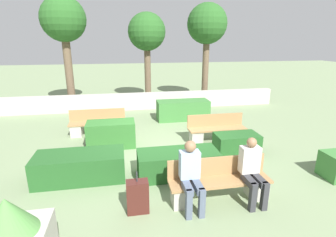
{
  "coord_description": "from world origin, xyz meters",
  "views": [
    {
      "loc": [
        -1.09,
        -6.76,
        3.13
      ],
      "look_at": [
        0.23,
        0.5,
        0.9
      ],
      "focal_mm": 28.0,
      "sensor_mm": 36.0,
      "label": 1
    }
  ],
  "objects_px": {
    "person_seated_woman": "(252,168)",
    "suitcase": "(138,197)",
    "tree_leftmost": "(64,22)",
    "tree_center_left": "(147,34)",
    "bench_right_side": "(98,125)",
    "tree_center_right": "(207,26)",
    "bench_left_side": "(217,131)",
    "bench_front": "(219,184)",
    "person_seated_man": "(191,173)"
  },
  "relations": [
    {
      "from": "person_seated_woman",
      "to": "tree_center_right",
      "type": "relative_size",
      "value": 0.27
    },
    {
      "from": "person_seated_woman",
      "to": "bench_left_side",
      "type": "bearing_deg",
      "value": 81.3
    },
    {
      "from": "bench_front",
      "to": "bench_right_side",
      "type": "relative_size",
      "value": 1.1
    },
    {
      "from": "bench_left_side",
      "to": "person_seated_man",
      "type": "relative_size",
      "value": 1.38
    },
    {
      "from": "tree_leftmost",
      "to": "tree_center_right",
      "type": "relative_size",
      "value": 1.03
    },
    {
      "from": "bench_right_side",
      "to": "person_seated_woman",
      "type": "height_order",
      "value": "person_seated_woman"
    },
    {
      "from": "tree_center_left",
      "to": "tree_center_right",
      "type": "height_order",
      "value": "tree_center_right"
    },
    {
      "from": "bench_front",
      "to": "tree_center_left",
      "type": "relative_size",
      "value": 0.46
    },
    {
      "from": "person_seated_woman",
      "to": "tree_center_right",
      "type": "bearing_deg",
      "value": 77.85
    },
    {
      "from": "tree_leftmost",
      "to": "tree_center_right",
      "type": "xyz_separation_m",
      "value": [
        6.72,
        0.17,
        -0.1
      ]
    },
    {
      "from": "tree_center_left",
      "to": "tree_center_right",
      "type": "bearing_deg",
      "value": -7.19
    },
    {
      "from": "bench_left_side",
      "to": "suitcase",
      "type": "bearing_deg",
      "value": -125.71
    },
    {
      "from": "person_seated_man",
      "to": "tree_center_right",
      "type": "height_order",
      "value": "tree_center_right"
    },
    {
      "from": "tree_leftmost",
      "to": "tree_center_left",
      "type": "height_order",
      "value": "tree_leftmost"
    },
    {
      "from": "person_seated_man",
      "to": "tree_center_left",
      "type": "relative_size",
      "value": 0.3
    },
    {
      "from": "tree_center_right",
      "to": "bench_front",
      "type": "bearing_deg",
      "value": -106.02
    },
    {
      "from": "bench_front",
      "to": "tree_leftmost",
      "type": "xyz_separation_m",
      "value": [
        -4.2,
        8.6,
        3.55
      ]
    },
    {
      "from": "bench_front",
      "to": "suitcase",
      "type": "height_order",
      "value": "bench_front"
    },
    {
      "from": "person_seated_woman",
      "to": "tree_leftmost",
      "type": "xyz_separation_m",
      "value": [
        -4.8,
        8.75,
        3.17
      ]
    },
    {
      "from": "bench_left_side",
      "to": "tree_center_left",
      "type": "bearing_deg",
      "value": 109.17
    },
    {
      "from": "bench_right_side",
      "to": "tree_center_right",
      "type": "xyz_separation_m",
      "value": [
        5.21,
        4.4,
        3.46
      ]
    },
    {
      "from": "bench_right_side",
      "to": "person_seated_woman",
      "type": "relative_size",
      "value": 1.42
    },
    {
      "from": "suitcase",
      "to": "tree_leftmost",
      "type": "relative_size",
      "value": 0.17
    },
    {
      "from": "suitcase",
      "to": "tree_center_right",
      "type": "relative_size",
      "value": 0.17
    },
    {
      "from": "person_seated_man",
      "to": "tree_center_left",
      "type": "height_order",
      "value": "tree_center_left"
    },
    {
      "from": "suitcase",
      "to": "tree_center_right",
      "type": "distance_m",
      "value": 10.41
    },
    {
      "from": "bench_right_side",
      "to": "tree_center_left",
      "type": "xyz_separation_m",
      "value": [
        2.25,
        4.78,
        3.09
      ]
    },
    {
      "from": "bench_right_side",
      "to": "tree_center_right",
      "type": "relative_size",
      "value": 0.38
    },
    {
      "from": "tree_leftmost",
      "to": "person_seated_man",
      "type": "bearing_deg",
      "value": -67.8
    },
    {
      "from": "person_seated_man",
      "to": "tree_center_left",
      "type": "distance_m",
      "value": 9.67
    },
    {
      "from": "tree_center_left",
      "to": "bench_left_side",
      "type": "bearing_deg",
      "value": -75.82
    },
    {
      "from": "person_seated_woman",
      "to": "person_seated_man",
      "type": "bearing_deg",
      "value": 179.82
    },
    {
      "from": "bench_right_side",
      "to": "suitcase",
      "type": "bearing_deg",
      "value": -67.97
    },
    {
      "from": "person_seated_woman",
      "to": "suitcase",
      "type": "bearing_deg",
      "value": 179.35
    },
    {
      "from": "bench_left_side",
      "to": "bench_right_side",
      "type": "distance_m",
      "value": 4.0
    },
    {
      "from": "bench_right_side",
      "to": "suitcase",
      "type": "distance_m",
      "value": 4.61
    },
    {
      "from": "bench_right_side",
      "to": "person_seated_woman",
      "type": "distance_m",
      "value": 5.6
    },
    {
      "from": "person_seated_woman",
      "to": "tree_center_right",
      "type": "distance_m",
      "value": 9.62
    },
    {
      "from": "suitcase",
      "to": "tree_leftmost",
      "type": "height_order",
      "value": "tree_leftmost"
    },
    {
      "from": "bench_left_side",
      "to": "suitcase",
      "type": "relative_size",
      "value": 2.19
    },
    {
      "from": "bench_left_side",
      "to": "tree_leftmost",
      "type": "xyz_separation_m",
      "value": [
        -5.29,
        5.54,
        3.56
      ]
    },
    {
      "from": "tree_center_left",
      "to": "tree_center_right",
      "type": "xyz_separation_m",
      "value": [
        2.97,
        -0.37,
        0.38
      ]
    },
    {
      "from": "bench_front",
      "to": "bench_right_side",
      "type": "bearing_deg",
      "value": 121.64
    },
    {
      "from": "bench_front",
      "to": "tree_leftmost",
      "type": "height_order",
      "value": "tree_leftmost"
    },
    {
      "from": "tree_leftmost",
      "to": "tree_center_right",
      "type": "bearing_deg",
      "value": 1.44
    },
    {
      "from": "suitcase",
      "to": "tree_center_left",
      "type": "relative_size",
      "value": 0.19
    },
    {
      "from": "person_seated_man",
      "to": "tree_leftmost",
      "type": "height_order",
      "value": "tree_leftmost"
    },
    {
      "from": "tree_leftmost",
      "to": "tree_center_left",
      "type": "xyz_separation_m",
      "value": [
        3.76,
        0.54,
        -0.47
      ]
    },
    {
      "from": "bench_right_side",
      "to": "tree_leftmost",
      "type": "xyz_separation_m",
      "value": [
        -1.51,
        4.23,
        3.56
      ]
    },
    {
      "from": "bench_front",
      "to": "tree_center_right",
      "type": "relative_size",
      "value": 0.42
    }
  ]
}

